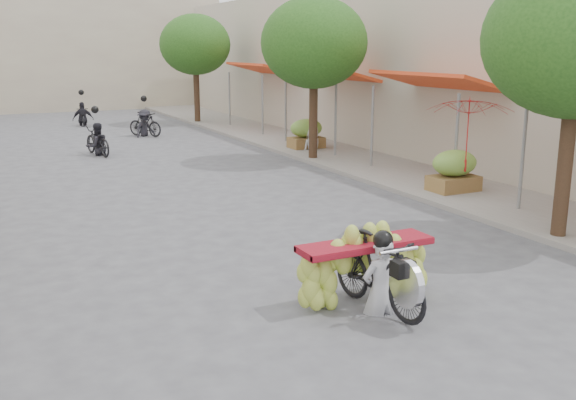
% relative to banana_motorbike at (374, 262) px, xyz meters
% --- Properties ---
extents(sidewalk_right, '(4.00, 60.00, 0.12)m').
position_rel_banana_motorbike_xyz_m(sidewalk_right, '(6.63, 12.18, -0.62)').
color(sidewalk_right, gray).
rests_on(sidewalk_right, ground).
extents(shophouse_row_right, '(9.77, 40.00, 6.00)m').
position_rel_banana_motorbike_xyz_m(shophouse_row_right, '(11.63, 11.18, 2.32)').
color(shophouse_row_right, '#B6A997').
rests_on(shophouse_row_right, ground).
extents(far_building, '(20.00, 6.00, 7.00)m').
position_rel_banana_motorbike_xyz_m(far_building, '(-0.37, 35.18, 2.82)').
color(far_building, '#B6A88F').
rests_on(far_building, ground).
extents(street_tree_mid, '(3.40, 3.40, 5.25)m').
position_rel_banana_motorbike_xyz_m(street_tree_mid, '(5.03, 11.18, 3.10)').
color(street_tree_mid, '#3A2719').
rests_on(street_tree_mid, ground).
extents(street_tree_far, '(3.40, 3.40, 5.25)m').
position_rel_banana_motorbike_xyz_m(street_tree_far, '(5.03, 23.18, 3.10)').
color(street_tree_far, '#3A2719').
rests_on(street_tree_far, ground).
extents(produce_crate_mid, '(1.20, 0.88, 1.16)m').
position_rel_banana_motorbike_xyz_m(produce_crate_mid, '(5.83, 5.18, 0.03)').
color(produce_crate_mid, brown).
rests_on(produce_crate_mid, ground).
extents(produce_crate_far, '(1.20, 0.88, 1.16)m').
position_rel_banana_motorbike_xyz_m(produce_crate_far, '(5.83, 13.18, 0.03)').
color(produce_crate_far, brown).
rests_on(produce_crate_far, ground).
extents(banana_motorbike, '(2.20, 1.96, 2.00)m').
position_rel_banana_motorbike_xyz_m(banana_motorbike, '(0.00, 0.00, 0.00)').
color(banana_motorbike, black).
rests_on(banana_motorbike, ground).
extents(market_umbrella, '(2.53, 2.53, 1.84)m').
position_rel_banana_motorbike_xyz_m(market_umbrella, '(5.80, 4.71, 1.84)').
color(market_umbrella, '#A51816').
rests_on(market_umbrella, ground).
extents(pedestrian, '(0.91, 0.66, 1.67)m').
position_rel_banana_motorbike_xyz_m(pedestrian, '(5.87, 12.80, 0.28)').
color(pedestrian, beige).
rests_on(pedestrian, ground).
extents(bg_motorbike_a, '(1.02, 1.89, 1.95)m').
position_rel_banana_motorbike_xyz_m(bg_motorbike_a, '(-1.12, 15.53, 0.05)').
color(bg_motorbike_a, black).
rests_on(bg_motorbike_a, ground).
extents(bg_motorbike_b, '(1.40, 1.72, 1.95)m').
position_rel_banana_motorbike_xyz_m(bg_motorbike_b, '(1.57, 19.67, 0.16)').
color(bg_motorbike_b, black).
rests_on(bg_motorbike_b, ground).
extents(bg_motorbike_c, '(1.03, 1.45, 1.95)m').
position_rel_banana_motorbike_xyz_m(bg_motorbike_c, '(-0.16, 24.81, 0.16)').
color(bg_motorbike_c, black).
rests_on(bg_motorbike_c, ground).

